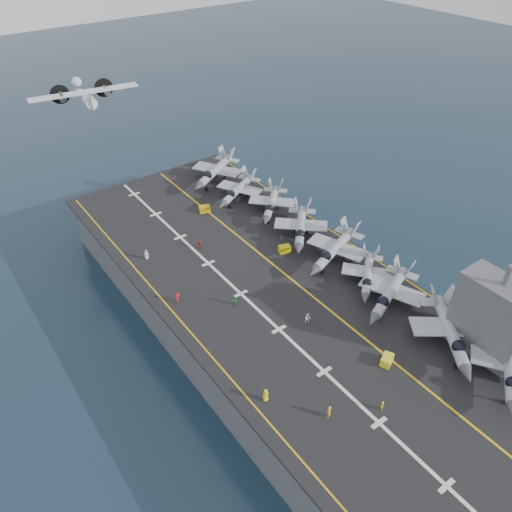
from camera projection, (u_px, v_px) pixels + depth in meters
ground at (269, 324)px, 90.20m from camera, size 500.00×500.00×0.00m
hull at (270, 304)px, 87.19m from camera, size 36.00×90.00×10.00m
flight_deck at (270, 281)px, 84.06m from camera, size 38.00×92.00×0.40m
foul_line at (284, 273)px, 85.34m from camera, size 0.35×90.00×0.02m
landing_centerline at (241, 294)px, 81.09m from camera, size 0.50×90.00×0.02m
deck_edge_port at (182, 322)px, 75.90m from camera, size 0.25×90.00×0.02m
deck_edge_stbd at (349, 242)px, 92.66m from camera, size 0.25×90.00×0.02m
island_superstructure at (495, 310)px, 67.18m from camera, size 5.00×10.00×15.00m
fighter_jet_0 at (510, 366)px, 65.68m from camera, size 17.93×16.60×5.18m
fighter_jet_1 at (451, 330)px, 70.68m from camera, size 18.31×19.28×5.58m
fighter_jet_2 at (390, 291)px, 77.59m from camera, size 17.71×14.90×5.23m
fighter_jet_3 at (368, 274)px, 81.75m from camera, size 15.32×14.77×4.45m
fighter_jet_4 at (335, 248)px, 86.59m from camera, size 18.12×14.99×5.39m
fighter_jet_5 at (301, 226)px, 92.40m from camera, size 17.37×17.59×5.15m
fighter_jet_6 at (272, 202)px, 99.55m from camera, size 16.48×16.25×4.82m
fighter_jet_7 at (238, 189)px, 103.74m from camera, size 17.01×15.07×4.94m
fighter_jet_8 at (215, 170)px, 109.74m from camera, size 19.61×17.69×5.67m
tow_cart_a at (387, 360)px, 69.05m from camera, size 2.49×2.12×1.27m
tow_cart_b at (285, 249)px, 89.95m from camera, size 2.37×1.91×1.23m
tow_cart_c at (205, 209)px, 100.88m from camera, size 2.46×1.97×1.29m
crew_0 at (266, 395)px, 63.86m from camera, size 1.25×0.86×2.04m
crew_1 at (329, 412)px, 61.87m from camera, size 1.43×1.39×2.00m
crew_2 at (234, 301)px, 78.45m from camera, size 1.06×1.27×1.80m
crew_3 at (178, 298)px, 78.96m from camera, size 1.31×1.29×1.84m
crew_4 at (199, 244)px, 90.58m from camera, size 1.37×1.15×1.95m
crew_5 at (146, 255)px, 88.07m from camera, size 1.25×0.98×1.85m
crew_6 at (382, 406)px, 62.87m from camera, size 1.07×1.16×1.61m
crew_7 at (308, 318)px, 75.21m from camera, size 1.31×1.32×1.86m
transport_plane at (86, 98)px, 103.49m from camera, size 24.20×18.31×5.24m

